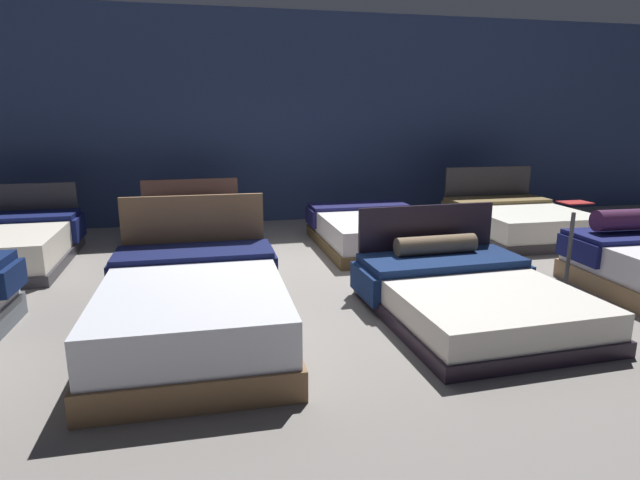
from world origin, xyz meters
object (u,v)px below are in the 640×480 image
bed_2 (467,294)px  price_sign (568,264)px  bed_4 (1,246)px  bed_7 (517,221)px  bed_5 (195,237)px  bed_1 (195,308)px  bed_6 (372,231)px

bed_2 → price_sign: size_ratio=2.07×
bed_4 → bed_7: 7.13m
bed_4 → bed_5: (2.33, 0.05, -0.02)m
bed_1 → bed_4: bearing=130.5°
bed_2 → price_sign: price_sign is taller
bed_4 → bed_7: (7.13, 0.01, -0.01)m
bed_1 → bed_2: bed_1 is taller
bed_5 → bed_7: 4.80m
bed_2 → bed_5: same height
bed_4 → price_sign: price_sign is taller
bed_1 → bed_7: bed_1 is taller
bed_4 → price_sign: 6.53m
bed_1 → bed_2: bearing=1.0°
bed_2 → bed_6: bearing=88.7°
bed_2 → bed_6: size_ratio=1.00×
bed_6 → bed_2: bearing=-89.4°
bed_7 → bed_1: bearing=-148.7°
bed_1 → bed_4: (-2.36, 2.81, -0.04)m
bed_2 → bed_7: 3.64m
bed_4 → bed_5: bearing=0.1°
bed_5 → price_sign: (3.64, -2.69, 0.16)m
bed_7 → price_sign: (-1.16, -2.66, 0.15)m
bed_1 → bed_6: bed_1 is taller
bed_7 → bed_4: bearing=-179.3°
bed_1 → bed_5: 2.86m
bed_1 → bed_2: 2.45m
bed_5 → bed_7: size_ratio=1.09×
bed_5 → bed_4: bearing=178.5°
bed_2 → bed_7: bed_7 is taller
bed_5 → bed_6: (2.44, -0.16, -0.00)m
bed_2 → bed_6: 2.68m
bed_5 → bed_6: 2.44m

